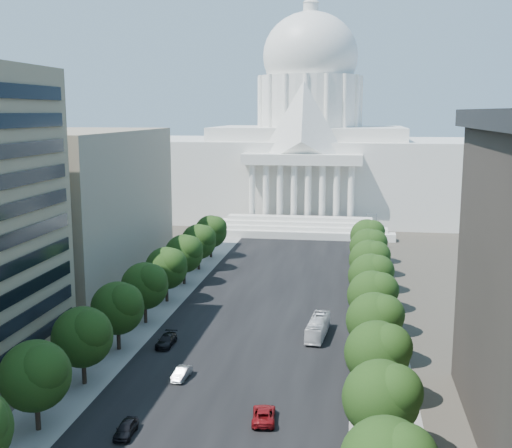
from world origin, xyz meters
The scene contains 31 objects.
road_asphalt centered at (0.00, 90.00, 0.00)m, with size 30.00×260.00×0.01m, color black.
sidewalk_left centered at (-19.00, 90.00, 0.00)m, with size 8.00×260.00×0.02m, color gray.
sidewalk_right centered at (19.00, 90.00, 0.00)m, with size 8.00×260.00×0.02m, color gray.
capitol centered at (0.00, 184.89, 20.01)m, with size 120.00×56.00×73.00m.
office_block_left_far centered at (-48.00, 100.00, 15.00)m, with size 38.00×52.00×30.00m, color gray.
tree_l_c centered at (-17.66, 35.81, 6.45)m, with size 7.79×7.60×9.97m.
tree_l_d centered at (-17.66, 47.81, 6.45)m, with size 7.79×7.60×9.97m.
tree_l_e centered at (-17.66, 59.81, 6.45)m, with size 7.79×7.60×9.97m.
tree_l_f centered at (-17.66, 71.81, 6.45)m, with size 7.79×7.60×9.97m.
tree_l_g centered at (-17.66, 83.81, 6.45)m, with size 7.79×7.60×9.97m.
tree_l_h centered at (-17.66, 95.81, 6.45)m, with size 7.79×7.60×9.97m.
tree_l_i centered at (-17.66, 107.81, 6.45)m, with size 7.79×7.60×9.97m.
tree_l_j centered at (-17.66, 119.81, 6.45)m, with size 7.79×7.60×9.97m.
tree_r_c centered at (18.34, 35.81, 6.45)m, with size 7.79×7.60×9.97m.
tree_r_d centered at (18.34, 47.81, 6.45)m, with size 7.79×7.60×9.97m.
tree_r_e centered at (18.34, 59.81, 6.45)m, with size 7.79×7.60×9.97m.
tree_r_f centered at (18.34, 71.81, 6.45)m, with size 7.79×7.60×9.97m.
tree_r_g centered at (18.34, 83.81, 6.45)m, with size 7.79×7.60×9.97m.
tree_r_h centered at (18.34, 95.81, 6.45)m, with size 7.79×7.60×9.97m.
tree_r_i centered at (18.34, 107.81, 6.45)m, with size 7.79×7.60×9.97m.
tree_r_j centered at (18.34, 119.81, 6.45)m, with size 7.79×7.60×9.97m.
streetlight_b centered at (19.90, 35.00, 5.82)m, with size 2.61×0.44×9.00m.
streetlight_c centered at (19.90, 60.00, 5.82)m, with size 2.61×0.44×9.00m.
streetlight_d centered at (19.90, 85.00, 5.82)m, with size 2.61×0.44×9.00m.
streetlight_e centered at (19.90, 110.00, 5.82)m, with size 2.61×0.44×9.00m.
streetlight_f centered at (19.90, 135.00, 5.82)m, with size 2.61×0.44×9.00m.
car_dark_a centered at (-8.25, 36.25, 0.75)m, with size 1.77×4.40×1.50m, color black.
car_silver centered at (-6.30, 51.31, 0.71)m, with size 1.51×4.32×1.42m, color #93959A.
car_red centered at (5.68, 41.62, 0.75)m, with size 2.48×5.38×1.50m, color maroon.
car_dark_b centered at (-11.65, 62.40, 0.78)m, with size 2.18×5.36×1.55m, color black.
city_bus centered at (9.97, 69.77, 1.43)m, with size 2.41×10.30×2.87m, color silver.
Camera 1 is at (14.92, -23.73, 33.70)m, focal length 45.00 mm.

